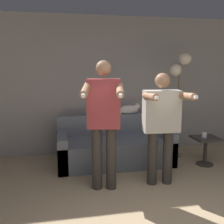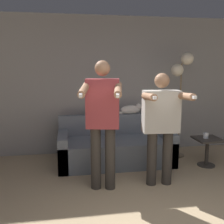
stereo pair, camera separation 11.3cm
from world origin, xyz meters
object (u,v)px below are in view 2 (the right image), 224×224
Objects in this scene: cup at (206,136)px; couch at (115,148)px; person_left at (103,117)px; floor_lamp at (182,72)px; person_right at (161,121)px; side_table at (207,146)px; cat at (131,109)px.

couch is at bearing 164.20° from cup.
person_left is at bearing -109.45° from couch.
floor_lamp is at bearing 112.89° from cup.
cup is (0.23, -0.55, -1.04)m from floor_lamp.
person_right reaches higher than side_table.
person_right reaches higher than cup.
cup is (1.00, 0.56, -0.40)m from person_right.
person_right reaches higher than couch.
couch is 1.55m from cup.
floor_lamp reaches higher than cat.
person_left is 2.04m from side_table.
person_right is at bearing -64.55° from couch.
cup is at bearing -34.44° from cat.
person_left is at bearing -163.19° from side_table.
side_table is (1.04, 0.56, -0.58)m from person_right.
couch is 1.11× the size of person_left.
side_table is at bearing -33.71° from cat.
person_right is 3.13× the size of cat.
person_right is 1.32m from cat.
couch is at bearing 164.43° from side_table.
floor_lamp is at bearing -13.49° from cat.
cat is 1.13m from floor_lamp.
cat is at bearing 42.94° from couch.
person_left is at bearing -162.77° from cup.
person_right is 1.22m from cup.
person_right is (0.81, -0.00, -0.08)m from person_left.
floor_lamp is (0.77, 1.11, 0.65)m from person_right.
side_table is 5.38× the size of cup.
side_table is at bearing -15.57° from couch.
cat is (0.71, 1.32, -0.12)m from person_left.
floor_lamp reaches higher than couch.
person_left is 1.10× the size of person_right.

